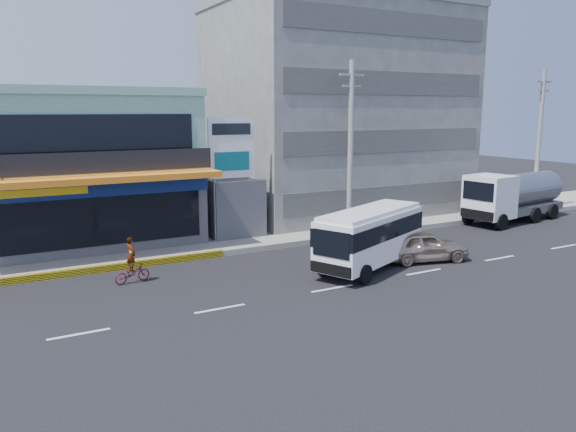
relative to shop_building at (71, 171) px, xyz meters
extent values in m
plane|color=black|center=(8.00, -13.95, -4.00)|extent=(120.00, 120.00, 0.00)
cube|color=gray|center=(13.00, -4.45, -3.85)|extent=(70.00, 5.00, 0.30)
cube|color=#444348|center=(0.00, 0.05, -2.00)|extent=(12.00, 10.00, 4.00)
cube|color=#99D9C0|center=(0.00, 0.05, 2.00)|extent=(12.00, 10.00, 4.00)
cube|color=orange|center=(0.00, -5.75, 0.15)|extent=(12.40, 1.80, 0.30)
cube|color=navy|center=(0.00, -5.00, -0.40)|extent=(12.00, 0.12, 0.80)
cube|color=black|center=(0.00, -4.97, -1.90)|extent=(11.00, 0.06, 2.60)
cube|color=gray|center=(18.00, 1.05, 3.00)|extent=(16.00, 12.00, 14.00)
cube|color=#444348|center=(8.00, -1.95, -2.25)|extent=(3.00, 6.00, 3.50)
cylinder|color=slate|center=(8.00, -2.95, -0.42)|extent=(1.50, 1.50, 0.15)
cylinder|color=gray|center=(6.50, -4.75, -0.75)|extent=(0.16, 0.16, 6.50)
cylinder|color=gray|center=(8.50, -4.75, -0.75)|extent=(0.16, 0.16, 6.50)
cube|color=white|center=(7.50, -4.75, 1.30)|extent=(2.60, 0.18, 3.20)
cylinder|color=#999993|center=(14.00, -6.55, 1.00)|extent=(0.30, 0.30, 10.00)
cube|color=#999993|center=(14.00, -6.55, 5.20)|extent=(1.60, 0.12, 0.12)
cube|color=#999993|center=(14.00, -6.55, 4.60)|extent=(1.20, 0.10, 0.10)
cylinder|color=#999993|center=(30.00, -6.55, 1.00)|extent=(0.30, 0.30, 10.00)
cube|color=#999993|center=(30.00, -6.55, 5.20)|extent=(1.60, 0.12, 0.12)
cube|color=#999993|center=(30.00, -6.55, 4.60)|extent=(1.20, 0.10, 0.10)
cube|color=white|center=(11.20, -12.24, -2.48)|extent=(6.91, 4.60, 2.18)
cube|color=black|center=(11.20, -12.24, -2.05)|extent=(6.98, 4.66, 0.81)
cube|color=white|center=(11.20, -12.24, -1.29)|extent=(6.66, 4.35, 0.19)
cylinder|color=black|center=(9.54, -14.11, -3.57)|extent=(0.89, 0.59, 0.85)
cylinder|color=black|center=(8.69, -12.20, -3.57)|extent=(0.89, 0.59, 0.85)
cylinder|color=black|center=(13.70, -12.27, -3.57)|extent=(0.89, 0.59, 0.85)
cylinder|color=black|center=(12.85, -10.36, -3.57)|extent=(0.89, 0.59, 0.85)
imported|color=#BBA58F|center=(14.27, -12.45, -3.24)|extent=(4.77, 2.87, 1.52)
cube|color=white|center=(23.67, -8.12, -2.09)|extent=(2.79, 2.79, 2.69)
cube|color=#595956|center=(26.54, -7.73, -3.17)|extent=(8.50, 3.37, 0.52)
cylinder|color=gray|center=(27.56, -7.59, -1.93)|extent=(6.03, 2.93, 2.17)
cylinder|color=black|center=(23.42, -9.35, -3.48)|extent=(1.07, 0.45, 1.03)
cylinder|color=black|center=(23.10, -7.00, -3.48)|extent=(1.07, 0.45, 1.03)
cylinder|color=black|center=(27.21, -8.83, -3.48)|extent=(1.07, 0.45, 1.03)
cylinder|color=black|center=(26.89, -6.48, -3.48)|extent=(1.07, 0.45, 1.03)
cylinder|color=black|center=(29.36, -8.54, -3.48)|extent=(1.07, 0.45, 1.03)
cylinder|color=black|center=(29.04, -6.19, -3.48)|extent=(1.07, 0.45, 1.03)
imported|color=maroon|center=(0.94, -9.11, -3.59)|extent=(1.64, 0.83, 0.82)
imported|color=#66594C|center=(0.94, -9.11, -2.75)|extent=(0.46, 0.61, 1.50)
camera|label=1|loc=(-4.39, -32.60, 3.30)|focal=35.00mm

